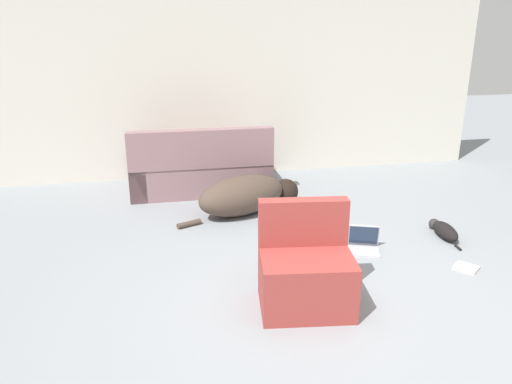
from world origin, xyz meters
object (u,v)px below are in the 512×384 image
at_px(laptop_open, 363,242).
at_px(side_chair, 306,272).
at_px(couch, 200,170).
at_px(book_cream, 466,268).
at_px(cat, 444,230).
at_px(dog, 246,195).

distance_m(laptop_open, side_chair, 1.19).
distance_m(couch, book_cream, 3.34).
height_order(cat, book_cream, cat).
xyz_separation_m(couch, book_cream, (2.06, -2.63, -0.25)).
bearing_deg(laptop_open, dog, 148.51).
relative_size(dog, cat, 2.52).
height_order(dog, cat, dog).
xyz_separation_m(laptop_open, side_chair, (-0.83, -0.83, 0.20)).
height_order(couch, laptop_open, couch).
bearing_deg(couch, dog, 115.69).
relative_size(couch, cat, 2.92).
bearing_deg(cat, couch, 52.11).
relative_size(cat, side_chair, 0.75).
distance_m(couch, side_chair, 2.94).
distance_m(cat, side_chair, 1.98).
relative_size(couch, side_chair, 2.20).
bearing_deg(side_chair, couch, 107.52).
distance_m(dog, cat, 2.10).
relative_size(dog, side_chair, 1.90).
bearing_deg(laptop_open, couch, 143.14).
distance_m(laptop_open, book_cream, 0.92).
bearing_deg(couch, cat, 139.35).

